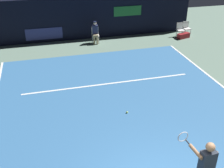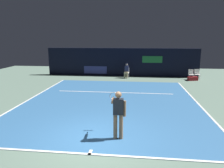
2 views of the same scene
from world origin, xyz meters
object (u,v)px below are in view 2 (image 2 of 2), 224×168
courtside_chair_far (197,74)px  tennis_ball (112,103)px  tennis_player (118,112)px  equipment_bag (193,79)px  courtside_chair_near (191,74)px  line_judge_on_chair (126,70)px

courtside_chair_far → tennis_ball: bearing=-130.0°
tennis_player → courtside_chair_far: tennis_player is taller
tennis_player → tennis_ball: 4.17m
equipment_bag → courtside_chair_near: bearing=85.1°
courtside_chair_near → courtside_chair_far: 0.58m
courtside_chair_near → courtside_chair_far: (0.55, 0.20, 0.00)m
line_judge_on_chair → courtside_chair_near: line_judge_on_chair is taller
tennis_player → line_judge_on_chair: (-0.26, 11.74, -0.30)m
courtside_chair_far → equipment_bag: size_ratio=1.05×
tennis_player → tennis_ball: bearing=99.6°
tennis_player → equipment_bag: bearing=64.4°
tennis_player → line_judge_on_chair: bearing=91.3°
courtside_chair_far → line_judge_on_chair: bearing=180.0°
courtside_chair_near → equipment_bag: 0.51m
courtside_chair_near → line_judge_on_chair: bearing=177.9°
tennis_player → courtside_chair_near: tennis_player is taller
line_judge_on_chair → courtside_chair_near: size_ratio=1.50×
line_judge_on_chair → courtside_chair_far: bearing=-0.0°
equipment_bag → line_judge_on_chair: bearing=157.3°
courtside_chair_near → courtside_chair_far: bearing=20.0°
line_judge_on_chair → tennis_ball: (-0.42, -7.74, -0.64)m
tennis_player → tennis_ball: (-0.68, 4.00, -0.94)m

